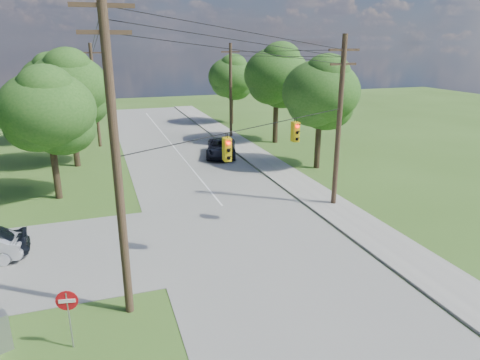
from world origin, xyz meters
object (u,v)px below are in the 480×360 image
object	(u,v)px
pole_sw	(116,156)
do_not_enter_sign	(68,306)
pole_north_e	(231,90)
pole_ne	(339,121)
pole_north_w	(95,95)
car_main_north	(221,148)

from	to	relation	value
pole_sw	do_not_enter_sign	size ratio (longest dim) A/B	5.42
pole_sw	pole_north_e	xyz separation A→B (m)	(13.50, 29.60, -1.10)
pole_ne	pole_north_w	world-z (taller)	pole_ne
pole_north_e	pole_north_w	size ratio (longest dim) A/B	1.00
pole_sw	pole_ne	world-z (taller)	pole_sw
pole_north_w	pole_north_e	bearing A→B (deg)	0.00
pole_north_e	pole_north_w	distance (m)	13.90
pole_sw	car_main_north	xyz separation A→B (m)	(10.10, 21.80, -5.42)
pole_sw	do_not_enter_sign	xyz separation A→B (m)	(-2.03, -1.54, -4.60)
pole_ne	pole_north_w	distance (m)	26.03
pole_north_e	car_main_north	distance (m)	9.54
pole_ne	pole_north_w	size ratio (longest dim) A/B	1.05
pole_sw	pole_north_e	distance (m)	32.55
pole_sw	pole_ne	size ratio (longest dim) A/B	1.14
pole_sw	pole_north_e	size ratio (longest dim) A/B	1.20
pole_sw	car_main_north	bearing A→B (deg)	65.15
pole_ne	do_not_enter_sign	distance (m)	18.43
pole_ne	pole_north_e	distance (m)	22.00
pole_north_e	do_not_enter_sign	bearing A→B (deg)	-116.51
pole_sw	do_not_enter_sign	bearing A→B (deg)	-142.77
pole_sw	pole_north_w	size ratio (longest dim) A/B	1.20
pole_north_w	car_main_north	distance (m)	13.77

